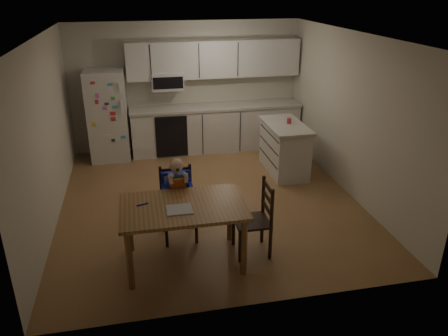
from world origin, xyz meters
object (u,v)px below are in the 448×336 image
object	(u,v)px
dining_table	(183,213)
chair_side	(259,214)
refrigerator	(108,115)
kitchen_island	(284,148)
chair_booster	(177,190)
red_cup	(289,121)

from	to	relation	value
dining_table	chair_side	bearing A→B (deg)	2.93
refrigerator	kitchen_island	distance (m)	3.35
kitchen_island	chair_booster	xyz separation A→B (m)	(-2.08, -1.78, 0.24)
kitchen_island	dining_table	xyz separation A→B (m)	(-2.08, -2.39, 0.22)
red_cup	dining_table	distance (m)	3.24
kitchen_island	chair_booster	bearing A→B (deg)	-139.51
chair_side	refrigerator	bearing A→B (deg)	-151.43
kitchen_island	red_cup	bearing A→B (deg)	22.00
refrigerator	dining_table	xyz separation A→B (m)	(0.97, -3.73, -0.18)
kitchen_island	dining_table	size ratio (longest dim) A/B	0.83
red_cup	chair_booster	world-z (taller)	chair_booster
kitchen_island	red_cup	size ratio (longest dim) A/B	12.90
dining_table	chair_side	size ratio (longest dim) A/B	1.53
refrigerator	chair_booster	xyz separation A→B (m)	(0.97, -3.11, -0.16)
kitchen_island	chair_booster	size ratio (longest dim) A/B	1.06
dining_table	red_cup	bearing A→B (deg)	48.45
chair_side	chair_booster	bearing A→B (deg)	-119.99
dining_table	chair_side	distance (m)	0.96
refrigerator	red_cup	size ratio (longest dim) A/B	18.10
chair_booster	chair_side	bearing A→B (deg)	-32.94
kitchen_island	chair_booster	distance (m)	2.74
refrigerator	dining_table	size ratio (longest dim) A/B	1.17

